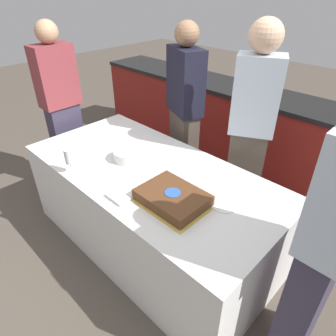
# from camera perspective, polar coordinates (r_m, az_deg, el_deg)

# --- Properties ---
(ground_plane) EXTENTS (14.00, 14.00, 0.00)m
(ground_plane) POSITION_cam_1_polar(r_m,az_deg,el_deg) (2.65, -2.96, -13.67)
(ground_plane) COLOR brown
(back_counter) EXTENTS (4.40, 0.58, 0.92)m
(back_counter) POSITION_cam_1_polar(r_m,az_deg,el_deg) (3.42, 16.45, 6.11)
(back_counter) COLOR maroon
(back_counter) RESTS_ON ground_plane
(dining_table) EXTENTS (2.00, 0.97, 0.73)m
(dining_table) POSITION_cam_1_polar(r_m,az_deg,el_deg) (2.40, -3.20, -7.66)
(dining_table) COLOR silver
(dining_table) RESTS_ON ground_plane
(cake) EXTENTS (0.45, 0.35, 0.08)m
(cake) POSITION_cam_1_polar(r_m,az_deg,el_deg) (1.86, 0.87, -5.63)
(cake) COLOR gold
(cake) RESTS_ON dining_table
(plate_stack) EXTENTS (0.21, 0.21, 0.08)m
(plate_stack) POSITION_cam_1_polar(r_m,az_deg,el_deg) (2.30, -7.74, 2.45)
(plate_stack) COLOR white
(plate_stack) RESTS_ON dining_table
(wine_glass) EXTENTS (0.07, 0.07, 0.19)m
(wine_glass) POSITION_cam_1_polar(r_m,az_deg,el_deg) (2.19, -18.36, 1.96)
(wine_glass) COLOR white
(wine_glass) RESTS_ON dining_table
(side_plate_near_cake) EXTENTS (0.19, 0.19, 0.00)m
(side_plate_near_cake) POSITION_cam_1_polar(r_m,az_deg,el_deg) (2.09, 5.38, -1.93)
(side_plate_near_cake) COLOR white
(side_plate_near_cake) RESTS_ON dining_table
(side_plate_right_edge) EXTENTS (0.19, 0.19, 0.00)m
(side_plate_right_edge) POSITION_cam_1_polar(r_m,az_deg,el_deg) (1.90, 10.68, -6.58)
(side_plate_right_edge) COLOR white
(side_plate_right_edge) RESTS_ON dining_table
(utensil_pile) EXTENTS (0.15, 0.11, 0.02)m
(utensil_pile) POSITION_cam_1_polar(r_m,az_deg,el_deg) (1.93, -9.31, -5.41)
(utensil_pile) COLOR white
(utensil_pile) RESTS_ON dining_table
(person_cutting_cake) EXTENTS (0.38, 0.33, 1.71)m
(person_cutting_cake) POSITION_cam_1_polar(r_m,az_deg,el_deg) (2.38, 15.40, 6.61)
(person_cutting_cake) COLOR #4C4238
(person_cutting_cake) RESTS_ON ground_plane
(person_seated_left) EXTENTS (0.20, 0.35, 1.63)m
(person_seated_left) POSITION_cam_1_polar(r_m,az_deg,el_deg) (3.06, -19.49, 10.34)
(person_seated_left) COLOR #383347
(person_seated_left) RESTS_ON ground_plane
(person_seated_right) EXTENTS (0.20, 0.41, 1.67)m
(person_seated_right) POSITION_cam_1_polar(r_m,az_deg,el_deg) (1.61, 28.02, -13.09)
(person_seated_right) COLOR #383347
(person_seated_right) RESTS_ON ground_plane
(person_standing_back) EXTENTS (0.42, 0.33, 1.64)m
(person_standing_back) POSITION_cam_1_polar(r_m,az_deg,el_deg) (2.76, 3.13, 9.92)
(person_standing_back) COLOR #4C4238
(person_standing_back) RESTS_ON ground_plane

